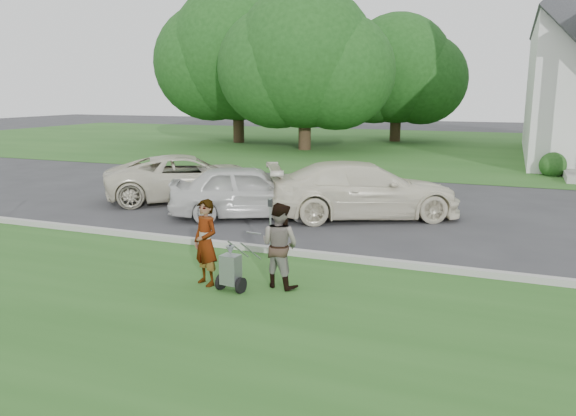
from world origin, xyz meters
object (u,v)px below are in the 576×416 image
Objects in this scene: striping_cart at (231,270)px; person_left at (206,243)px; person_right at (280,246)px; car_a at (189,178)px; car_b at (249,191)px; tree_left at (305,64)px; parking_meter_near at (270,220)px; tree_far at (237,59)px; car_c at (364,190)px; tree_back at (397,74)px.

person_left is (-0.58, 0.14, 0.41)m from striping_cart.
person_left is at bearing 30.24° from person_right.
striping_cart is 0.19× the size of car_a.
car_b is (-3.02, 5.03, -0.02)m from person_right.
parking_meter_near is at bearing -71.87° from tree_left.
person_left reaches higher than striping_cart.
tree_far is 24.52m from car_b.
car_b is (-1.72, 5.43, -0.04)m from person_left.
car_a is at bearing -67.85° from tree_far.
tree_far reaches higher than person_left.
car_c is at bearing -55.16° from tree_far.
person_right is at bearing -71.06° from tree_left.
tree_back is at bearing 95.95° from parking_meter_near.
tree_far is 30.49m from striping_cart.
striping_cart is (7.30, -23.92, -4.72)m from tree_left.
tree_far is 2.18× the size of car_a.
person_right is (1.30, 0.40, -0.02)m from person_left.
tree_back is 30.07m from parking_meter_near.
person_left is at bearing 142.04° from car_c.
tree_left is at bearing -30.06° from car_a.
tree_back is 2.16× the size of car_b.
parking_meter_near is (0.37, 2.13, 0.01)m from person_left.
tree_back is 6.16× the size of person_right.
tree_far is 25.00m from car_c.
car_c is (0.70, 6.80, 0.40)m from striping_cart.
tree_far is at bearing 1.08° from car_b.
tree_far is at bearing -153.44° from tree_back.
parking_meter_near is at bearing 104.86° from person_left.
person_right is at bearing -62.01° from tree_far.
striping_cart is at bearing -63.70° from tree_far.
person_left is 5.70m from car_b.
car_a is at bearing 34.48° from car_b.
tree_left reaches higher than person_left.
person_left is 2.16m from parking_meter_near.
person_left reaches higher than car_c.
car_c reaches higher than person_right.
parking_meter_near is at bearing -173.92° from car_b.
tree_back is 6.01× the size of person_left.
tree_left is 1.95× the size of car_c.
car_b is at bearing -62.73° from tree_far.
striping_cart is 0.63× the size of person_left.
striping_cart is (3.30, -31.92, -4.33)m from tree_back.
parking_meter_near is (7.09, -21.66, -4.30)m from tree_left.
tree_left reaches higher than parking_meter_near.
person_left is 1.24× the size of parking_meter_near.
car_c is at bearing 78.65° from parking_meter_near.
tree_far reaches higher than striping_cart.
tree_left is 6.73m from tree_far.
striping_cart is 0.79× the size of parking_meter_near.
parking_meter_near is at bearing 141.57° from car_c.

